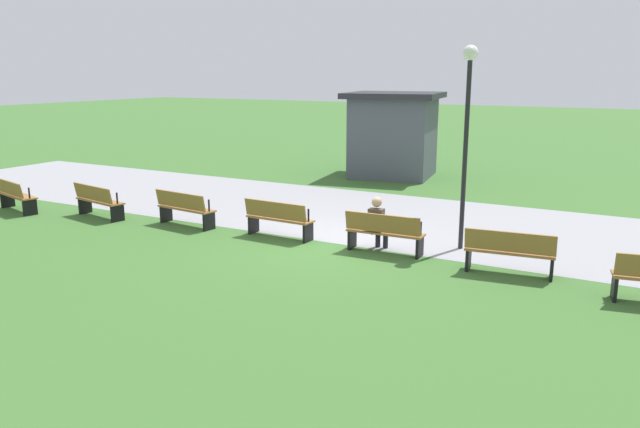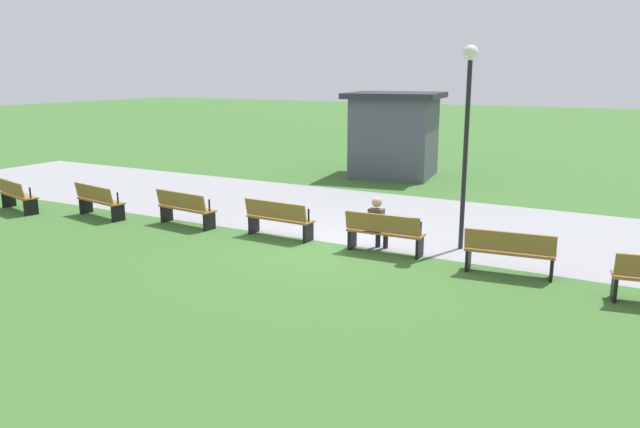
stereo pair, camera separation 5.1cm
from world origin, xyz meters
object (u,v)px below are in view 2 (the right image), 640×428
bench_1 (99,200)px  bench_4 (384,232)px  bench_2 (185,208)px  bench_5 (510,252)px  person_seated (378,222)px  lamp_post (468,111)px  bench_0 (16,195)px  bench_3 (279,218)px  kiosk (395,134)px

bench_1 → bench_4: size_ratio=1.03×
bench_1 → bench_2: (2.63, 0.38, 0.00)m
bench_4 → bench_5: (2.65, -0.19, 0.00)m
bench_1 → bench_4: bearing=14.5°
person_seated → lamp_post: size_ratio=0.28×
bench_0 → bench_3: same height
bench_5 → bench_4: bearing=169.6°
bench_2 → bench_3: (2.65, 0.19, 0.00)m
person_seated → bench_1: bearing=-176.8°
bench_5 → lamp_post: lamp_post is taller
bench_5 → person_seated: 2.88m
bench_2 → lamp_post: (6.62, 1.37, 2.51)m
bench_1 → lamp_post: (9.25, 1.75, 2.51)m
bench_5 → bench_1: bearing=175.8°
bench_5 → person_seated: (-2.86, 0.33, 0.17)m
person_seated → bench_4: bearing=-34.4°
lamp_post → bench_0: bearing=-168.9°
bench_0 → bench_4: same height
bench_2 → kiosk: bearing=86.7°
kiosk → bench_5: bearing=-65.6°
bench_0 → lamp_post: size_ratio=0.40×
bench_2 → bench_4: 5.31m
bench_2 → kiosk: 9.88m
bench_1 → lamp_post: bearing=21.1°
bench_1 → kiosk: 10.98m
lamp_post → kiosk: size_ratio=1.16×
bench_5 → kiosk: bearing=117.0°
bench_0 → bench_5: bearing=18.6°
bench_2 → bench_5: same height
bench_2 → bench_4: (5.30, 0.19, 0.00)m
bench_2 → person_seated: size_ratio=1.42×
bench_5 → kiosk: kiosk is taller
lamp_post → bench_3: bearing=-163.5°
bench_1 → bench_5: (10.58, 0.38, 0.00)m
bench_4 → kiosk: 10.24m
bench_2 → bench_5: bearing=6.2°
bench_3 → lamp_post: bearing=18.5°
bench_2 → lamp_post: 7.21m
bench_5 → kiosk: size_ratio=0.46×
bench_1 → lamp_post: 9.74m
bench_3 → bench_5: 5.31m
person_seated → kiosk: size_ratio=0.32×
bench_0 → bench_4: 10.58m
bench_0 → lamp_post: bearing=25.6°
bench_1 → bench_2: bearing=18.6°
bench_4 → lamp_post: (1.32, 1.17, 2.51)m
bench_0 → bench_4: (10.52, 1.14, 0.00)m
bench_1 → bench_4: (7.93, 0.57, 0.00)m
bench_2 → bench_5: size_ratio=1.00×
bench_3 → person_seated: person_seated is taller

